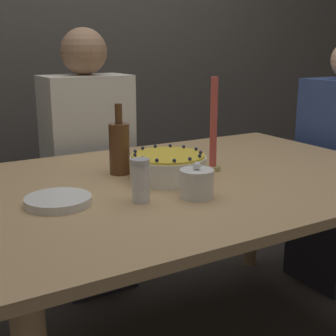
# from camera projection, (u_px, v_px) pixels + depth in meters

# --- Properties ---
(wall_behind) EXTENTS (8.00, 0.05, 2.60)m
(wall_behind) POSITION_uv_depth(u_px,v_px,m) (59.00, 22.00, 2.68)
(wall_behind) COLOR #4C4742
(wall_behind) RESTS_ON ground_plane
(dining_table) EXTENTS (1.54, 1.09, 0.72)m
(dining_table) POSITION_uv_depth(u_px,v_px,m) (192.00, 200.00, 1.68)
(dining_table) COLOR tan
(dining_table) RESTS_ON ground_plane
(cake) EXTENTS (0.26, 0.26, 0.10)m
(cake) POSITION_uv_depth(u_px,v_px,m) (168.00, 167.00, 1.60)
(cake) COLOR white
(cake) RESTS_ON dining_table
(sugar_bowl) EXTENTS (0.10, 0.10, 0.11)m
(sugar_bowl) POSITION_uv_depth(u_px,v_px,m) (197.00, 183.00, 1.41)
(sugar_bowl) COLOR white
(sugar_bowl) RESTS_ON dining_table
(sugar_shaker) EXTENTS (0.05, 0.05, 0.13)m
(sugar_shaker) POSITION_uv_depth(u_px,v_px,m) (141.00, 180.00, 1.37)
(sugar_shaker) COLOR white
(sugar_shaker) RESTS_ON dining_table
(plate_stack) EXTENTS (0.19, 0.19, 0.02)m
(plate_stack) POSITION_uv_depth(u_px,v_px,m) (58.00, 201.00, 1.35)
(plate_stack) COLOR white
(plate_stack) RESTS_ON dining_table
(candle) EXTENTS (0.06, 0.06, 0.34)m
(candle) POSITION_uv_depth(u_px,v_px,m) (213.00, 132.00, 1.69)
(candle) COLOR tan
(candle) RESTS_ON dining_table
(bottle) EXTENTS (0.07, 0.07, 0.25)m
(bottle) POSITION_uv_depth(u_px,v_px,m) (119.00, 147.00, 1.66)
(bottle) COLOR brown
(bottle) RESTS_ON dining_table
(person_man_blue_shirt) EXTENTS (0.40, 0.34, 1.25)m
(person_man_blue_shirt) POSITION_uv_depth(u_px,v_px,m) (89.00, 178.00, 2.27)
(person_man_blue_shirt) COLOR #2D2D38
(person_man_blue_shirt) RESTS_ON ground_plane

